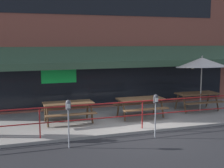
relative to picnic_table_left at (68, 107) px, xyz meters
The scene contains 10 objects.
ground_plane 3.00m from the picnic_table_left, 38.83° to the right, with size 120.00×120.00×0.00m, color #232326.
patio_deck 2.37m from the picnic_table_left, ahead, with size 15.00×4.00×0.10m, color gray.
restaurant_building 4.31m from the picnic_table_left, 46.55° to the left, with size 15.00×1.60×7.00m.
patio_railing 2.74m from the picnic_table_left, 33.93° to the right, with size 13.84×0.04×0.97m.
picnic_table_left is the anchor object (origin of this frame).
picnic_table_centre 2.83m from the picnic_table_left, ahead, with size 1.80×1.42×0.76m.
picnic_table_right 5.68m from the picnic_table_left, ahead, with size 1.80×1.42×0.76m.
patio_umbrella_right 5.86m from the picnic_table_left, ahead, with size 2.14×2.14×2.38m.
parking_meter_near 2.49m from the picnic_table_left, 100.57° to the right, with size 0.15×0.16×1.42m.
parking_meter_far 3.37m from the picnic_table_left, 45.60° to the right, with size 0.15×0.16×1.42m.
Camera 1 is at (-4.33, -9.26, 3.10)m, focal length 50.00 mm.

